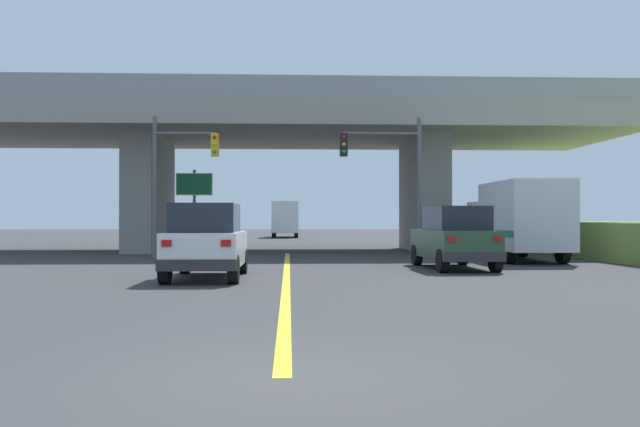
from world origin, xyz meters
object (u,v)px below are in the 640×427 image
at_px(traffic_signal_farside, 176,169).
at_px(semi_truck_distant, 285,219).
at_px(box_truck, 518,220).
at_px(suv_crossing, 454,238).
at_px(highway_sign, 194,191).
at_px(suv_lead, 207,241).
at_px(traffic_signal_nearside, 393,168).

distance_m(traffic_signal_farside, semi_truck_distant, 33.62).
distance_m(box_truck, semi_truck_distant, 37.02).
bearing_deg(suv_crossing, highway_sign, 128.19).
bearing_deg(highway_sign, suv_lead, -80.96).
height_order(suv_crossing, box_truck, box_truck).
distance_m(traffic_signal_farside, highway_sign, 4.87).
xyz_separation_m(suv_lead, suv_crossing, (7.57, 3.39, 0.00)).
distance_m(suv_lead, highway_sign, 15.35).
height_order(traffic_signal_farside, highway_sign, traffic_signal_farside).
height_order(traffic_signal_nearside, semi_truck_distant, traffic_signal_nearside).
xyz_separation_m(suv_crossing, highway_sign, (-9.96, 11.64, 1.96)).
xyz_separation_m(suv_lead, traffic_signal_nearside, (6.55, 9.87, 2.74)).
distance_m(suv_lead, semi_truck_distant, 43.54).
distance_m(suv_crossing, semi_truck_distant, 40.51).
relative_size(suv_crossing, box_truck, 0.72).
bearing_deg(highway_sign, suv_crossing, -49.45).
relative_size(box_truck, traffic_signal_farside, 1.10).
xyz_separation_m(box_truck, traffic_signal_farside, (-13.64, 2.57, 2.12)).
relative_size(suv_lead, traffic_signal_nearside, 0.75).
xyz_separation_m(suv_lead, box_truck, (11.12, 7.66, 0.58)).
bearing_deg(traffic_signal_farside, highway_sign, 88.57).
height_order(box_truck, semi_truck_distant, semi_truck_distant).
distance_m(box_truck, traffic_signal_farside, 14.04).
relative_size(suv_crossing, traffic_signal_nearside, 0.79).
distance_m(box_truck, highway_sign, 15.46).
relative_size(suv_lead, box_truck, 0.68).
bearing_deg(traffic_signal_nearside, suv_crossing, -81.09).
bearing_deg(suv_lead, highway_sign, 99.04).
height_order(box_truck, traffic_signal_farside, traffic_signal_farside).
bearing_deg(suv_crossing, box_truck, 47.81).
distance_m(suv_lead, box_truck, 13.52).
bearing_deg(suv_lead, traffic_signal_farside, 103.81).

